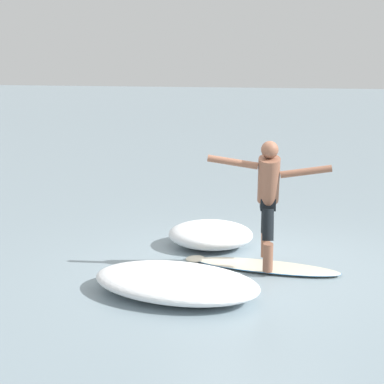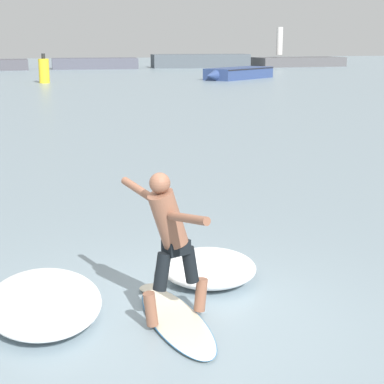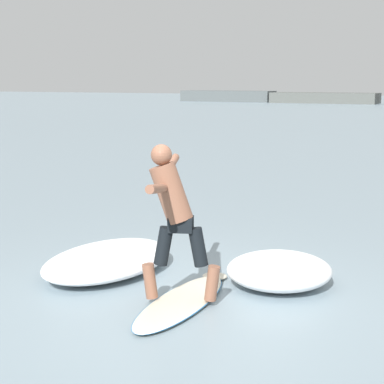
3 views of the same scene
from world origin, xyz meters
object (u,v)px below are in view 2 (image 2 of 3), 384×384
(surfboard, at_px, (176,319))
(channel_marker_buoy, at_px, (44,71))
(surfer, at_px, (170,234))
(fishing_boat_near_jetty, at_px, (238,73))

(surfboard, bearing_deg, channel_marker_buoy, 89.94)
(surfer, height_order, channel_marker_buoy, channel_marker_buoy)
(fishing_boat_near_jetty, bearing_deg, surfboard, -109.57)
(channel_marker_buoy, bearing_deg, surfer, -90.16)
(surfer, bearing_deg, surfboard, 42.28)
(surfboard, xyz_separation_m, channel_marker_buoy, (0.04, 40.77, 0.84))
(surfboard, distance_m, surfer, 1.03)
(surfer, distance_m, fishing_boat_near_jetty, 44.58)
(channel_marker_buoy, bearing_deg, fishing_boat_near_jetty, 4.41)
(surfboard, relative_size, channel_marker_buoy, 1.06)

